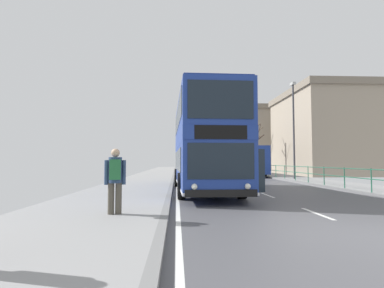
% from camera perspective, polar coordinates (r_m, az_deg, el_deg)
% --- Properties ---
extents(ground, '(15.80, 140.00, 0.20)m').
position_cam_1_polar(ground, '(7.02, 25.96, -14.82)').
color(ground, '#4E4E53').
extents(double_decker_bus_main, '(3.42, 10.49, 4.46)m').
position_cam_1_polar(double_decker_bus_main, '(15.18, 2.12, -0.06)').
color(double_decker_bus_main, navy).
rests_on(double_decker_bus_main, ground).
extents(background_bus_far_lane, '(2.82, 10.49, 2.91)m').
position_cam_1_polar(background_bus_far_lane, '(32.67, 9.44, -3.01)').
color(background_bus_far_lane, navy).
rests_on(background_bus_far_lane, ground).
extents(pedestrian_railing_far_kerb, '(0.05, 21.44, 1.05)m').
position_cam_1_polar(pedestrian_railing_far_kerb, '(19.20, 23.31, -4.89)').
color(pedestrian_railing_far_kerb, '#236B4C').
rests_on(pedestrian_railing_far_kerb, ground).
extents(pedestrian_with_backpack, '(0.55, 0.57, 1.67)m').
position_cam_1_polar(pedestrian_with_backpack, '(8.13, -14.09, -5.79)').
color(pedestrian_with_backpack, '#4C473D').
rests_on(pedestrian_with_backpack, ground).
extents(street_lamp_far_side, '(0.28, 0.60, 7.61)m').
position_cam_1_polar(street_lamp_far_side, '(25.55, 18.35, 3.80)').
color(street_lamp_far_side, '#38383D').
rests_on(street_lamp_far_side, ground).
extents(bare_tree_far_00, '(1.17, 2.73, 6.76)m').
position_cam_1_polar(bare_tree_far_00, '(37.12, 11.83, -0.42)').
color(bare_tree_far_00, '#423328').
rests_on(bare_tree_far_00, ground).
extents(bare_tree_far_01, '(2.11, 2.81, 6.52)m').
position_cam_1_polar(bare_tree_far_01, '(42.78, 11.19, -0.50)').
color(bare_tree_far_01, '#4C3D2D').
rests_on(bare_tree_far_01, ground).
extents(background_building_00, '(10.54, 12.91, 9.52)m').
position_cam_1_polar(background_building_00, '(38.60, 24.42, 1.94)').
color(background_building_00, gray).
rests_on(background_building_00, ground).
extents(background_building_01, '(13.68, 16.43, 10.31)m').
position_cam_1_polar(background_building_01, '(56.95, 15.96, 0.59)').
color(background_building_01, gray).
rests_on(background_building_01, ground).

